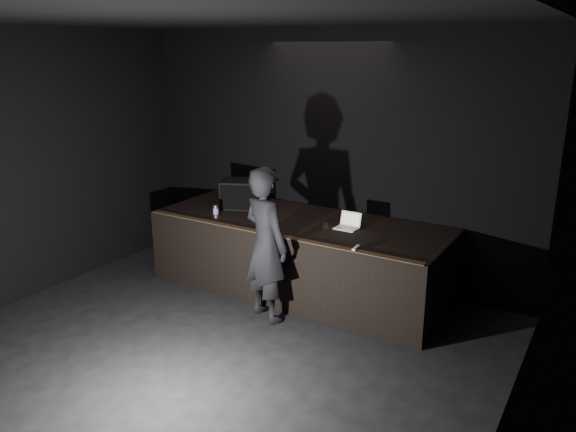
% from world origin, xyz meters
% --- Properties ---
extents(ground, '(7.00, 7.00, 0.00)m').
position_xyz_m(ground, '(0.00, 0.00, 0.00)').
color(ground, black).
rests_on(ground, ground).
extents(room_walls, '(6.10, 7.10, 3.52)m').
position_xyz_m(room_walls, '(0.00, 0.00, 2.02)').
color(room_walls, black).
rests_on(room_walls, ground).
extents(stage_riser, '(4.00, 1.50, 1.00)m').
position_xyz_m(stage_riser, '(0.00, 2.73, 0.50)').
color(stage_riser, black).
rests_on(stage_riser, ground).
extents(riser_lip, '(3.92, 0.10, 0.01)m').
position_xyz_m(riser_lip, '(0.00, 2.02, 1.01)').
color(riser_lip, brown).
rests_on(riser_lip, stage_riser).
extents(stage_monitor, '(0.72, 0.64, 0.40)m').
position_xyz_m(stage_monitor, '(-1.01, 2.84, 1.20)').
color(stage_monitor, black).
rests_on(stage_monitor, stage_riser).
extents(cable, '(0.69, 0.50, 0.02)m').
position_xyz_m(cable, '(-1.06, 3.05, 1.01)').
color(cable, black).
rests_on(cable, stage_riser).
extents(laptop, '(0.29, 0.26, 0.20)m').
position_xyz_m(laptop, '(0.70, 2.76, 1.05)').
color(laptop, white).
rests_on(laptop, stage_riser).
extents(beer_can, '(0.07, 0.07, 0.18)m').
position_xyz_m(beer_can, '(-1.03, 2.23, 1.09)').
color(beer_can, silver).
rests_on(beer_can, stage_riser).
extents(plastic_cup, '(0.07, 0.07, 0.09)m').
position_xyz_m(plastic_cup, '(0.49, 2.55, 1.05)').
color(plastic_cup, white).
rests_on(plastic_cup, stage_riser).
extents(wii_remote, '(0.05, 0.17, 0.03)m').
position_xyz_m(wii_remote, '(1.12, 2.08, 1.02)').
color(wii_remote, white).
rests_on(wii_remote, stage_riser).
extents(person, '(0.81, 0.67, 1.91)m').
position_xyz_m(person, '(0.08, 1.78, 0.96)').
color(person, black).
rests_on(person, ground).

